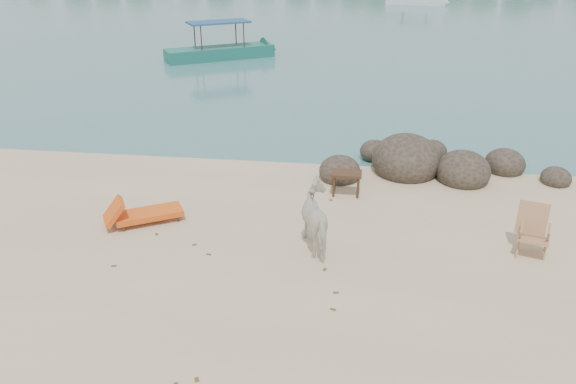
# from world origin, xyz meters

# --- Properties ---
(boulders) EXTENTS (6.30, 2.94, 1.34)m
(boulders) POSITION_xyz_m (2.48, 5.79, 0.25)
(boulders) COLOR #2D231E
(boulders) RESTS_ON ground
(cow) EXTENTS (1.17, 1.60, 1.23)m
(cow) POSITION_xyz_m (0.05, 1.60, 0.62)
(cow) COLOR beige
(cow) RESTS_ON ground
(side_table) EXTENTS (0.72, 0.47, 0.57)m
(side_table) POSITION_xyz_m (0.49, 4.12, 0.29)
(side_table) COLOR #311B13
(side_table) RESTS_ON ground
(lounge_chair) EXTENTS (1.86, 1.43, 0.54)m
(lounge_chair) POSITION_xyz_m (-3.70, 2.18, 0.27)
(lounge_chair) COLOR orange
(lounge_chair) RESTS_ON ground
(deck_chair) EXTENTS (0.79, 0.83, 0.96)m
(deck_chair) POSITION_xyz_m (4.17, 1.81, 0.48)
(deck_chair) COLOR #9F724F
(deck_chair) RESTS_ON ground
(boat_near) EXTENTS (5.94, 4.40, 2.99)m
(boat_near) POSITION_xyz_m (-6.43, 19.84, 1.49)
(boat_near) COLOR #1B655A
(boat_near) RESTS_ON water
(dead_leaves) EXTENTS (7.99, 6.79, 0.00)m
(dead_leaves) POSITION_xyz_m (-0.63, -0.27, 0.00)
(dead_leaves) COLOR brown
(dead_leaves) RESTS_ON ground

